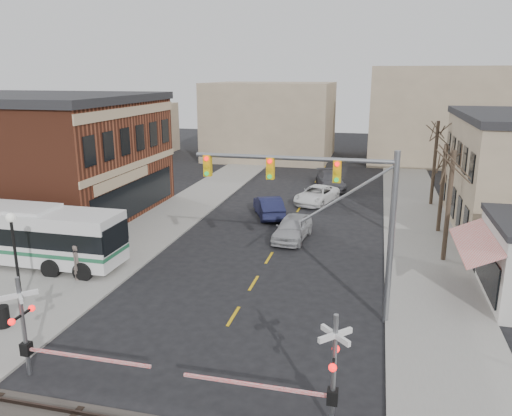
{
  "coord_description": "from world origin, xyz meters",
  "views": [
    {
      "loc": [
        6.15,
        -18.64,
        11.15
      ],
      "look_at": [
        -0.57,
        8.87,
        3.5
      ],
      "focal_mm": 35.0,
      "sensor_mm": 36.0,
      "label": 1
    }
  ],
  "objects": [
    {
      "name": "tree_east_c",
      "position": [
        11.0,
        26.0,
        3.72
      ],
      "size": [
        0.28,
        0.28,
        7.2
      ],
      "color": "#382B21",
      "rests_on": "sidewalk_east"
    },
    {
      "name": "trash_bin",
      "position": [
        -9.72,
        -1.62,
        0.61
      ],
      "size": [
        0.6,
        0.6,
        0.98
      ],
      "primitive_type": "cylinder",
      "color": "black",
      "rests_on": "sidewalk_west"
    },
    {
      "name": "pedestrian_near",
      "position": [
        -9.51,
        4.01,
        1.11
      ],
      "size": [
        0.54,
        0.76,
        1.98
      ],
      "primitive_type": "imported",
      "rotation": [
        0.0,
        0.0,
        1.48
      ],
      "color": "#5D514B",
      "rests_on": "sidewalk_west"
    },
    {
      "name": "rr_crossing_east",
      "position": [
        4.82,
        -4.54,
        1.97
      ],
      "size": [
        5.6,
        1.36,
        4.0
      ],
      "color": "gray",
      "rests_on": "ground"
    },
    {
      "name": "car_d",
      "position": [
        1.81,
        30.51,
        0.83
      ],
      "size": [
        3.83,
        6.11,
        1.65
      ],
      "primitive_type": "imported",
      "rotation": [
        0.0,
        0.0,
        0.29
      ],
      "color": "#444349",
      "rests_on": "ground"
    },
    {
      "name": "ground",
      "position": [
        0.0,
        0.0,
        0.0
      ],
      "size": [
        160.0,
        160.0,
        0.0
      ],
      "primitive_type": "plane",
      "color": "black",
      "rests_on": "ground"
    },
    {
      "name": "sidewalk_west",
      "position": [
        -9.5,
        20.0,
        0.06
      ],
      "size": [
        5.0,
        60.0,
        0.12
      ],
      "primitive_type": "cube",
      "color": "gray",
      "rests_on": "ground"
    },
    {
      "name": "pedestrian_far",
      "position": [
        -11.5,
        8.59,
        1.0
      ],
      "size": [
        1.07,
        1.08,
        1.76
      ],
      "primitive_type": "imported",
      "rotation": [
        0.0,
        0.0,
        0.84
      ],
      "color": "#374061",
      "rests_on": "sidewalk_west"
    },
    {
      "name": "sidewalk_east",
      "position": [
        9.5,
        20.0,
        0.06
      ],
      "size": [
        5.0,
        60.0,
        0.12
      ],
      "primitive_type": "cube",
      "color": "gray",
      "rests_on": "ground"
    },
    {
      "name": "street_lamp",
      "position": [
        -10.51,
        0.58,
        3.42
      ],
      "size": [
        0.44,
        0.44,
        4.67
      ],
      "color": "black",
      "rests_on": "sidewalk_west"
    },
    {
      "name": "traffic_signal_mast",
      "position": [
        4.42,
        3.17,
        5.69
      ],
      "size": [
        9.15,
        0.3,
        8.0
      ],
      "color": "gray",
      "rests_on": "ground"
    },
    {
      "name": "car_a",
      "position": [
        0.8,
        13.92,
        0.85
      ],
      "size": [
        2.44,
        5.14,
        1.7
      ],
      "primitive_type": "imported",
      "rotation": [
        0.0,
        0.0,
        -0.09
      ],
      "color": "#A5A6AA",
      "rests_on": "ground"
    },
    {
      "name": "transit_bus",
      "position": [
        -14.59,
        5.45,
        1.94
      ],
      "size": [
        13.44,
        3.0,
        3.46
      ],
      "color": "silver",
      "rests_on": "ground"
    },
    {
      "name": "tree_east_a",
      "position": [
        10.5,
        12.0,
        3.5
      ],
      "size": [
        0.28,
        0.28,
        6.75
      ],
      "color": "#382B21",
      "rests_on": "sidewalk_east"
    },
    {
      "name": "tree_east_b",
      "position": [
        10.8,
        18.0,
        3.27
      ],
      "size": [
        0.28,
        0.28,
        6.3
      ],
      "color": "#382B21",
      "rests_on": "sidewalk_east"
    },
    {
      "name": "car_b",
      "position": [
        -2.02,
        19.12,
        0.85
      ],
      "size": [
        3.63,
        5.47,
        1.7
      ],
      "primitive_type": "imported",
      "rotation": [
        0.0,
        0.0,
        3.53
      ],
      "color": "#161837",
      "rests_on": "ground"
    },
    {
      "name": "car_c",
      "position": [
        1.19,
        24.32,
        0.77
      ],
      "size": [
        3.98,
        6.0,
        1.53
      ],
      "primitive_type": "imported",
      "rotation": [
        0.0,
        0.0,
        -0.28
      ],
      "color": "white",
      "rests_on": "ground"
    },
    {
      "name": "rr_crossing_west",
      "position": [
        -5.85,
        -4.37,
        1.97
      ],
      "size": [
        5.6,
        1.36,
        4.0
      ],
      "color": "gray",
      "rests_on": "ground"
    }
  ]
}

